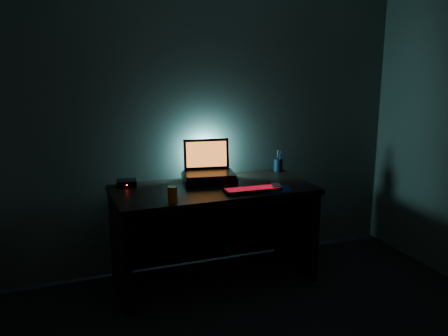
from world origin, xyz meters
The scene contains 10 objects.
room centered at (0.00, 0.00, 1.25)m, with size 3.50×4.00×2.50m.
desk centered at (0.00, 1.67, 0.49)m, with size 1.50×0.70×0.75m.
riser centered at (0.02, 1.76, 0.78)m, with size 0.40×0.30×0.06m, color black.
laptop centered at (0.03, 1.81, 0.87)m, with size 0.42×0.34×0.26m.
keyboard centered at (0.23, 1.41, 0.76)m, with size 0.42×0.15×0.03m.
mousepad centered at (0.42, 1.41, 0.75)m, with size 0.22×0.20×0.00m, color navy.
mouse centered at (0.42, 1.41, 0.77)m, with size 0.06×0.10×0.03m, color gray.
pen_cup centered at (0.68, 1.90, 0.80)m, with size 0.07×0.07×0.11m, color black.
juice_glass centered at (-0.38, 1.35, 0.81)m, with size 0.06×0.06×0.11m, color orange.
router centered at (-0.60, 1.87, 0.77)m, with size 0.16×0.13×0.05m.
Camera 1 is at (-1.18, -1.78, 1.75)m, focal length 40.00 mm.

